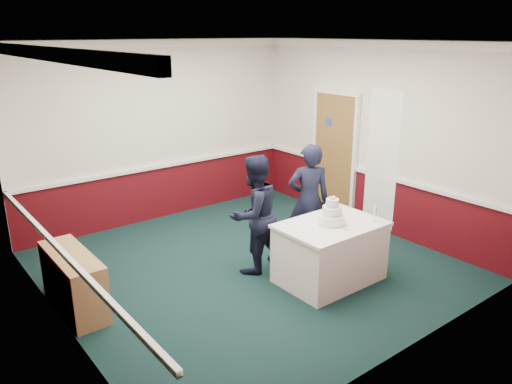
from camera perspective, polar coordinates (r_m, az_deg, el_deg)
ground at (r=7.02m, az=-0.76°, el=-8.43°), size 5.00×5.00×0.00m
room_shell at (r=6.93m, az=-3.39°, el=8.33°), size 5.00×5.00×3.00m
sideboard at (r=6.24m, az=-20.09°, el=-9.58°), size 0.41×1.20×0.70m
cake_table at (r=6.55m, az=8.45°, el=-6.76°), size 1.32×0.92×0.79m
wedding_cake at (r=6.36m, az=8.65°, el=-2.67°), size 0.35×0.35×0.36m
cake_knife at (r=6.26m, az=9.74°, el=-4.16°), size 0.10×0.21×0.00m
champagne_flute at (r=6.54m, az=13.47°, el=-2.14°), size 0.05×0.05×0.21m
person_man at (r=6.60m, az=-0.22°, el=-2.58°), size 0.83×0.68×1.61m
person_woman at (r=7.13m, az=6.05°, el=-0.96°), size 0.72×0.64×1.64m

